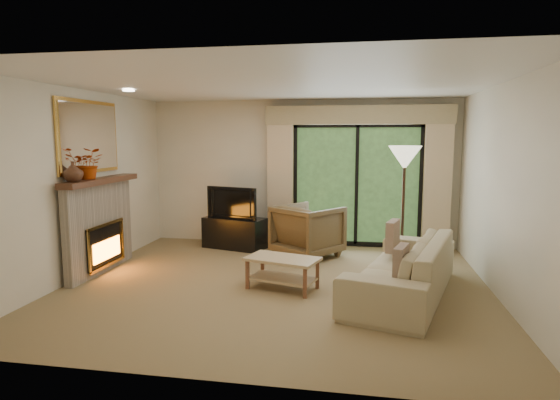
% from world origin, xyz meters
% --- Properties ---
extents(floor, '(5.50, 5.50, 0.00)m').
position_xyz_m(floor, '(0.00, 0.00, 0.00)').
color(floor, olive).
rests_on(floor, ground).
extents(ceiling, '(5.50, 5.50, 0.00)m').
position_xyz_m(ceiling, '(0.00, 0.00, 2.60)').
color(ceiling, silver).
rests_on(ceiling, ground).
extents(wall_back, '(5.00, 0.00, 5.00)m').
position_xyz_m(wall_back, '(0.00, 2.50, 1.30)').
color(wall_back, beige).
rests_on(wall_back, ground).
extents(wall_front, '(5.00, 0.00, 5.00)m').
position_xyz_m(wall_front, '(0.00, -2.50, 1.30)').
color(wall_front, beige).
rests_on(wall_front, ground).
extents(wall_left, '(0.00, 5.00, 5.00)m').
position_xyz_m(wall_left, '(-2.75, 0.00, 1.30)').
color(wall_left, beige).
rests_on(wall_left, ground).
extents(wall_right, '(0.00, 5.00, 5.00)m').
position_xyz_m(wall_right, '(2.75, 0.00, 1.30)').
color(wall_right, beige).
rests_on(wall_right, ground).
extents(fireplace, '(0.24, 1.70, 1.37)m').
position_xyz_m(fireplace, '(-2.63, 0.20, 0.69)').
color(fireplace, gray).
rests_on(fireplace, floor).
extents(mirror, '(0.07, 1.45, 1.02)m').
position_xyz_m(mirror, '(-2.71, 0.20, 1.95)').
color(mirror, gold).
rests_on(mirror, wall_left).
extents(sliding_door, '(2.26, 0.10, 2.16)m').
position_xyz_m(sliding_door, '(1.00, 2.45, 1.10)').
color(sliding_door, black).
rests_on(sliding_door, floor).
extents(curtain_left, '(0.45, 0.18, 2.35)m').
position_xyz_m(curtain_left, '(-0.35, 2.34, 1.20)').
color(curtain_left, '#CDAF88').
rests_on(curtain_left, floor).
extents(curtain_right, '(0.45, 0.18, 2.35)m').
position_xyz_m(curtain_right, '(2.35, 2.34, 1.20)').
color(curtain_right, '#CDAF88').
rests_on(curtain_right, floor).
extents(cornice, '(3.20, 0.24, 0.32)m').
position_xyz_m(cornice, '(1.00, 2.36, 2.32)').
color(cornice, tan).
rests_on(cornice, wall_back).
extents(media_console, '(1.17, 0.76, 0.54)m').
position_xyz_m(media_console, '(-1.10, 1.95, 0.27)').
color(media_console, black).
rests_on(media_console, floor).
extents(tv, '(0.96, 0.38, 0.55)m').
position_xyz_m(tv, '(-1.10, 1.95, 0.82)').
color(tv, black).
rests_on(tv, media_console).
extents(armchair, '(1.29, 1.30, 0.86)m').
position_xyz_m(armchair, '(0.24, 1.58, 0.43)').
color(armchair, brown).
rests_on(armchair, floor).
extents(sofa, '(1.59, 2.61, 0.71)m').
position_xyz_m(sofa, '(1.61, -0.11, 0.36)').
color(sofa, tan).
rests_on(sofa, floor).
extents(pillow_near, '(0.20, 0.40, 0.38)m').
position_xyz_m(pillow_near, '(1.52, -0.81, 0.59)').
color(pillow_near, '#523224').
rests_on(pillow_near, sofa).
extents(pillow_far, '(0.22, 0.43, 0.42)m').
position_xyz_m(pillow_far, '(1.52, 0.59, 0.60)').
color(pillow_far, '#523224').
rests_on(pillow_far, sofa).
extents(coffee_table, '(1.02, 0.74, 0.41)m').
position_xyz_m(coffee_table, '(0.11, -0.12, 0.21)').
color(coffee_table, tan).
rests_on(coffee_table, floor).
extents(floor_lamp, '(0.53, 0.53, 1.82)m').
position_xyz_m(floor_lamp, '(1.71, 1.26, 0.91)').
color(floor_lamp, '#ECE5C1').
rests_on(floor_lamp, floor).
extents(vase, '(0.27, 0.27, 0.26)m').
position_xyz_m(vase, '(-2.61, -0.38, 1.50)').
color(vase, '#482A1A').
rests_on(vase, fireplace).
extents(branches, '(0.48, 0.45, 0.43)m').
position_xyz_m(branches, '(-2.61, -0.00, 1.58)').
color(branches, '#9F3509').
rests_on(branches, fireplace).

